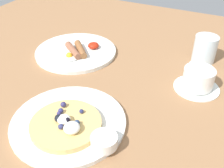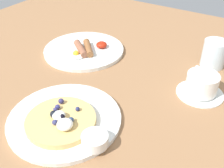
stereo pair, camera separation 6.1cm
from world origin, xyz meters
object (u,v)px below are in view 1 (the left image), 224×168
at_px(water_glass, 205,49).
at_px(pancake_plate, 69,122).
at_px(syrup_ramekin, 104,141).
at_px(coffee_cup, 198,77).
at_px(breakfast_plate, 76,52).
at_px(coffee_saucer, 196,87).

bearing_deg(water_glass, pancake_plate, -117.20).
distance_m(pancake_plate, water_glass, 0.50).
bearing_deg(syrup_ramekin, coffee_cup, 67.18).
height_order(syrup_ramekin, breakfast_plate, syrup_ramekin).
height_order(breakfast_plate, coffee_saucer, breakfast_plate).
relative_size(syrup_ramekin, breakfast_plate, 0.21).
xyz_separation_m(syrup_ramekin, breakfast_plate, (-0.28, 0.33, -0.02)).
bearing_deg(coffee_cup, pancake_plate, -130.85).
xyz_separation_m(breakfast_plate, coffee_cup, (0.41, -0.02, 0.03)).
bearing_deg(breakfast_plate, coffee_saucer, -3.30).
height_order(pancake_plate, syrup_ramekin, syrup_ramekin).
distance_m(coffee_saucer, coffee_cup, 0.03).
bearing_deg(water_glass, coffee_saucer, -85.26).
xyz_separation_m(pancake_plate, coffee_cup, (0.24, 0.28, 0.03)).
relative_size(coffee_saucer, water_glass, 1.49).
bearing_deg(breakfast_plate, syrup_ramekin, -49.56).
relative_size(syrup_ramekin, coffee_cup, 0.55).
distance_m(coffee_cup, water_glass, 0.17).
xyz_separation_m(syrup_ramekin, coffee_cup, (0.13, 0.31, 0.01)).
distance_m(coffee_saucer, water_glass, 0.17).
xyz_separation_m(syrup_ramekin, coffee_saucer, (0.13, 0.31, -0.02)).
bearing_deg(coffee_cup, coffee_saucer, -57.58).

